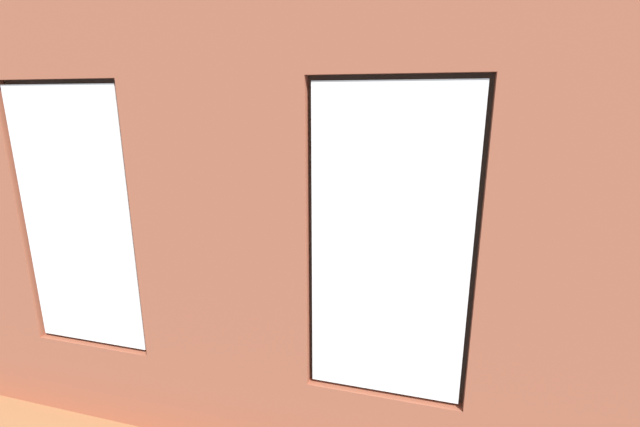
% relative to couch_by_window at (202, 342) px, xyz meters
% --- Properties ---
extents(ground_plane, '(7.02, 6.57, 0.10)m').
position_rel_couch_by_window_xyz_m(ground_plane, '(-0.61, -2.25, -0.38)').
color(ground_plane, '#99663D').
extents(brick_wall_with_windows, '(6.42, 0.30, 3.15)m').
position_rel_couch_by_window_xyz_m(brick_wall_with_windows, '(-0.61, 0.65, 1.22)').
color(brick_wall_with_windows, '#9E5138').
rests_on(brick_wall_with_windows, ground_plane).
extents(white_wall_right, '(0.10, 5.57, 3.15)m').
position_rel_couch_by_window_xyz_m(white_wall_right, '(2.54, -2.05, 1.24)').
color(white_wall_right, silver).
rests_on(white_wall_right, ground_plane).
extents(couch_by_window, '(1.97, 0.87, 0.80)m').
position_rel_couch_by_window_xyz_m(couch_by_window, '(0.00, 0.00, 0.00)').
color(couch_by_window, black).
rests_on(couch_by_window, ground_plane).
extents(couch_left, '(0.95, 1.77, 0.80)m').
position_rel_couch_by_window_xyz_m(couch_left, '(-3.12, -1.65, 0.00)').
color(couch_left, black).
rests_on(couch_left, ground_plane).
extents(coffee_table, '(1.58, 0.71, 0.46)m').
position_rel_couch_by_window_xyz_m(coffee_table, '(-0.58, -2.28, 0.07)').
color(coffee_table, olive).
rests_on(coffee_table, ground_plane).
extents(cup_ceramic, '(0.09, 0.09, 0.10)m').
position_rel_couch_by_window_xyz_m(cup_ceramic, '(-0.10, -2.17, 0.18)').
color(cup_ceramic, '#33567F').
rests_on(cup_ceramic, coffee_table).
extents(candle_jar, '(0.08, 0.08, 0.13)m').
position_rel_couch_by_window_xyz_m(candle_jar, '(-0.69, -2.17, 0.19)').
color(candle_jar, '#B7333D').
rests_on(candle_jar, coffee_table).
extents(table_plant_small, '(0.15, 0.15, 0.24)m').
position_rel_couch_by_window_xyz_m(table_plant_small, '(-1.01, -2.40, 0.26)').
color(table_plant_small, brown).
rests_on(table_plant_small, coffee_table).
extents(remote_silver, '(0.09, 0.18, 0.02)m').
position_rel_couch_by_window_xyz_m(remote_silver, '(-0.38, -2.37, 0.14)').
color(remote_silver, '#B2B2B7').
rests_on(remote_silver, coffee_table).
extents(remote_black, '(0.18, 0.10, 0.02)m').
position_rel_couch_by_window_xyz_m(remote_black, '(-0.58, -2.28, 0.14)').
color(remote_black, black).
rests_on(remote_black, coffee_table).
extents(media_console, '(1.04, 0.42, 0.56)m').
position_rel_couch_by_window_xyz_m(media_console, '(2.24, -2.52, -0.05)').
color(media_console, black).
rests_on(media_console, ground_plane).
extents(tv_flatscreen, '(1.24, 0.20, 0.87)m').
position_rel_couch_by_window_xyz_m(tv_flatscreen, '(2.24, -2.52, 0.67)').
color(tv_flatscreen, black).
rests_on(tv_flatscreen, media_console).
extents(papasan_chair, '(1.12, 1.12, 0.70)m').
position_rel_couch_by_window_xyz_m(papasan_chair, '(0.30, -4.38, 0.12)').
color(papasan_chair, olive).
rests_on(papasan_chair, ground_plane).
extents(potted_plant_near_tv, '(0.49, 0.49, 0.70)m').
position_rel_couch_by_window_xyz_m(potted_plant_near_tv, '(1.69, -1.55, 0.12)').
color(potted_plant_near_tv, beige).
rests_on(potted_plant_near_tv, ground_plane).
extents(potted_plant_by_left_couch, '(0.56, 0.56, 0.89)m').
position_rel_couch_by_window_xyz_m(potted_plant_by_left_couch, '(-2.72, -2.96, 0.27)').
color(potted_plant_by_left_couch, '#47423D').
rests_on(potted_plant_by_left_couch, ground_plane).
extents(potted_plant_between_couches, '(0.82, 0.82, 1.20)m').
position_rel_couch_by_window_xyz_m(potted_plant_between_couches, '(-1.44, -0.05, 0.42)').
color(potted_plant_between_couches, '#47423D').
rests_on(potted_plant_between_couches, ground_plane).
extents(potted_plant_corner_far_left, '(0.70, 0.70, 0.94)m').
position_rel_couch_by_window_xyz_m(potted_plant_corner_far_left, '(-3.27, 0.10, 0.27)').
color(potted_plant_corner_far_left, gray).
rests_on(potted_plant_corner_far_left, ground_plane).
extents(potted_plant_foreground_right, '(0.52, 0.52, 0.79)m').
position_rel_couch_by_window_xyz_m(potted_plant_foreground_right, '(1.94, -4.49, 0.19)').
color(potted_plant_foreground_right, brown).
rests_on(potted_plant_foreground_right, ground_plane).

